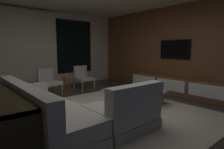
# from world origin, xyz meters

# --- Properties ---
(floor) EXTENTS (9.20, 9.20, 0.00)m
(floor) POSITION_xyz_m (0.00, 0.00, 0.00)
(floor) COLOR #332B26
(back_wall_with_window) EXTENTS (6.60, 0.30, 2.70)m
(back_wall_with_window) POSITION_xyz_m (-0.06, 3.62, 1.34)
(back_wall_with_window) COLOR beige
(back_wall_with_window) RESTS_ON floor
(media_wall) EXTENTS (0.12, 7.80, 2.70)m
(media_wall) POSITION_xyz_m (3.06, 0.00, 1.35)
(media_wall) COLOR brown
(media_wall) RESTS_ON floor
(area_rug) EXTENTS (3.20, 3.80, 0.01)m
(area_rug) POSITION_xyz_m (0.35, -0.10, 0.01)
(area_rug) COLOR beige
(area_rug) RESTS_ON floor
(sectional_couch) EXTENTS (1.98, 2.50, 0.82)m
(sectional_couch) POSITION_xyz_m (-0.97, -0.16, 0.29)
(sectional_couch) COLOR gray
(sectional_couch) RESTS_ON floor
(coffee_table) EXTENTS (1.16, 1.16, 0.36)m
(coffee_table) POSITION_xyz_m (0.99, 0.10, 0.19)
(coffee_table) COLOR black
(coffee_table) RESTS_ON floor
(book_stack_on_coffee_table) EXTENTS (0.26, 0.16, 0.08)m
(book_stack_on_coffee_table) POSITION_xyz_m (0.94, 0.26, 0.40)
(book_stack_on_coffee_table) COLOR green
(book_stack_on_coffee_table) RESTS_ON coffee_table
(accent_chair_near_window) EXTENTS (0.56, 0.58, 0.78)m
(accent_chair_near_window) POSITION_xyz_m (1.00, 2.51, 0.43)
(accent_chair_near_window) COLOR #B2ADA0
(accent_chair_near_window) RESTS_ON floor
(accent_chair_by_curtain) EXTENTS (0.63, 0.64, 0.78)m
(accent_chair_by_curtain) POSITION_xyz_m (-0.22, 2.48, 0.43)
(accent_chair_by_curtain) COLOR #B2ADA0
(accent_chair_by_curtain) RESTS_ON floor
(side_stool) EXTENTS (0.32, 0.32, 0.46)m
(side_stool) POSITION_xyz_m (0.40, 2.56, 0.37)
(side_stool) COLOR #BF4C1E
(side_stool) RESTS_ON floor
(media_console) EXTENTS (0.46, 3.10, 0.52)m
(media_console) POSITION_xyz_m (2.77, 0.05, 0.25)
(media_console) COLOR brown
(media_console) RESTS_ON floor
(mounted_tv) EXTENTS (0.05, 1.01, 0.59)m
(mounted_tv) POSITION_xyz_m (2.95, 0.25, 1.35)
(mounted_tv) COLOR black
(console_table_behind_couch) EXTENTS (0.40, 2.10, 0.74)m
(console_table_behind_couch) POSITION_xyz_m (-1.88, -0.03, 0.42)
(console_table_behind_couch) COLOR black
(console_table_behind_couch) RESTS_ON floor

